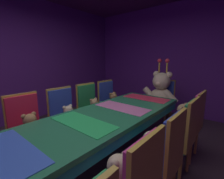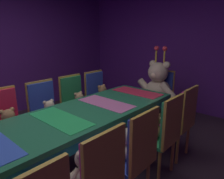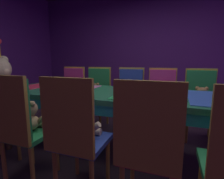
# 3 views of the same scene
# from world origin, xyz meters

# --- Properties ---
(wall_back) EXTENTS (5.20, 0.12, 2.80)m
(wall_back) POSITION_xyz_m (0.00, 3.20, 1.40)
(wall_back) COLOR #59267F
(wall_back) RESTS_ON ground_plane
(banquet_table) EXTENTS (0.90, 3.33, 0.75)m
(banquet_table) POSITION_xyz_m (0.00, 0.00, 0.66)
(banquet_table) COLOR #26724C
(banquet_table) RESTS_ON ground_plane
(chair_left_2) EXTENTS (0.42, 0.41, 0.98)m
(chair_left_2) POSITION_xyz_m (-0.80, -0.28, 0.60)
(chair_left_2) COLOR red
(chair_left_2) RESTS_ON ground_plane
(teddy_left_2) EXTENTS (0.26, 0.33, 0.31)m
(teddy_left_2) POSITION_xyz_m (-0.66, -0.28, 0.59)
(teddy_left_2) COLOR #9E7247
(teddy_left_2) RESTS_ON chair_left_2
(chair_left_3) EXTENTS (0.42, 0.41, 0.98)m
(chair_left_3) POSITION_xyz_m (-0.80, 0.27, 0.60)
(chair_left_3) COLOR #2D47B2
(chair_left_3) RESTS_ON ground_plane
(teddy_left_3) EXTENTS (0.24, 0.30, 0.29)m
(teddy_left_3) POSITION_xyz_m (-0.66, 0.27, 0.58)
(teddy_left_3) COLOR beige
(teddy_left_3) RESTS_ON chair_left_3
(chair_left_4) EXTENTS (0.42, 0.41, 0.98)m
(chair_left_4) POSITION_xyz_m (-0.81, 0.80, 0.60)
(chair_left_4) COLOR #268C4C
(chair_left_4) RESTS_ON ground_plane
(teddy_left_4) EXTENTS (0.23, 0.30, 0.28)m
(teddy_left_4) POSITION_xyz_m (-0.67, 0.80, 0.58)
(teddy_left_4) COLOR tan
(teddy_left_4) RESTS_ON chair_left_4
(chair_left_5) EXTENTS (0.42, 0.41, 0.98)m
(chair_left_5) POSITION_xyz_m (-0.81, 1.32, 0.60)
(chair_left_5) COLOR #2D47B2
(chair_left_5) RESTS_ON ground_plane
(teddy_left_5) EXTENTS (0.25, 0.33, 0.31)m
(teddy_left_5) POSITION_xyz_m (-0.66, 1.32, 0.59)
(teddy_left_5) COLOR #9E7247
(teddy_left_5) RESTS_ON chair_left_5
(teddy_right_2) EXTENTS (0.26, 0.34, 0.32)m
(teddy_right_2) POSITION_xyz_m (0.67, -0.25, 0.59)
(teddy_right_2) COLOR beige
(teddy_right_2) RESTS_ON chair_right_2
(chair_right_3) EXTENTS (0.42, 0.41, 0.98)m
(chair_right_3) POSITION_xyz_m (0.82, 0.24, 0.60)
(chair_right_3) COLOR #2D47B2
(chair_right_3) RESTS_ON ground_plane
(teddy_right_3) EXTENTS (0.26, 0.33, 0.31)m
(teddy_right_3) POSITION_xyz_m (0.68, 0.24, 0.59)
(teddy_right_3) COLOR beige
(teddy_right_3) RESTS_ON chair_right_3
(chair_right_4) EXTENTS (0.42, 0.41, 0.98)m
(chair_right_4) POSITION_xyz_m (0.81, 0.80, 0.60)
(chair_right_4) COLOR #268C4C
(chair_right_4) RESTS_ON ground_plane
(teddy_right_4) EXTENTS (0.23, 0.30, 0.28)m
(teddy_right_4) POSITION_xyz_m (0.67, 0.80, 0.58)
(teddy_right_4) COLOR brown
(teddy_right_4) RESTS_ON chair_right_4
(chair_right_5) EXTENTS (0.42, 0.41, 0.98)m
(chair_right_5) POSITION_xyz_m (0.80, 1.30, 0.60)
(chair_right_5) COLOR #CC338C
(chair_right_5) RESTS_ON ground_plane
(teddy_right_5) EXTENTS (0.27, 0.35, 0.33)m
(teddy_right_5) POSITION_xyz_m (0.65, 1.30, 0.60)
(teddy_right_5) COLOR tan
(teddy_right_5) RESTS_ON chair_right_5
(throne_chair) EXTENTS (0.41, 0.42, 0.98)m
(throne_chair) POSITION_xyz_m (0.00, 2.21, 0.60)
(throne_chair) COLOR #2D47B2
(throne_chair) RESTS_ON ground_plane
(king_teddy_bear) EXTENTS (0.75, 0.58, 0.97)m
(king_teddy_bear) POSITION_xyz_m (0.00, 2.03, 0.77)
(king_teddy_bear) COLOR beige
(king_teddy_bear) RESTS_ON throne_chair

